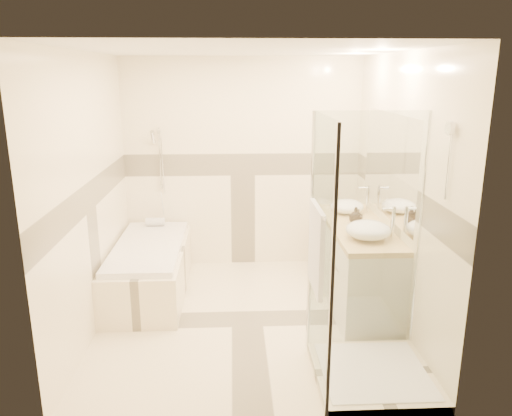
{
  "coord_description": "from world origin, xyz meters",
  "views": [
    {
      "loc": [
        -0.12,
        -4.4,
        2.32
      ],
      "look_at": [
        0.1,
        0.25,
        1.05
      ],
      "focal_mm": 35.0,
      "sensor_mm": 36.0,
      "label": 1
    }
  ],
  "objects_px": {
    "vessel_sink_far": "(368,230)",
    "vanity": "(356,264)",
    "vessel_sink_near": "(347,206)",
    "amenity_bottle_a": "(358,218)",
    "bathtub": "(150,266)",
    "shower_enclosure": "(359,317)",
    "amenity_bottle_b": "(356,215)"
  },
  "relations": [
    {
      "from": "vessel_sink_far",
      "to": "vanity",
      "type": "bearing_deg",
      "value": 87.34
    },
    {
      "from": "vessel_sink_near",
      "to": "amenity_bottle_a",
      "type": "distance_m",
      "value": 0.5
    },
    {
      "from": "vessel_sink_near",
      "to": "amenity_bottle_a",
      "type": "bearing_deg",
      "value": -90.0
    },
    {
      "from": "bathtub",
      "to": "vessel_sink_far",
      "type": "relative_size",
      "value": 4.14
    },
    {
      "from": "vessel_sink_near",
      "to": "vessel_sink_far",
      "type": "xyz_separation_m",
      "value": [
        0.0,
        -0.87,
        0.01
      ]
    },
    {
      "from": "vanity",
      "to": "bathtub",
      "type": "bearing_deg",
      "value": 170.75
    },
    {
      "from": "vanity",
      "to": "vessel_sink_far",
      "type": "relative_size",
      "value": 3.94
    },
    {
      "from": "bathtub",
      "to": "vessel_sink_far",
      "type": "distance_m",
      "value": 2.35
    },
    {
      "from": "bathtub",
      "to": "shower_enclosure",
      "type": "height_order",
      "value": "shower_enclosure"
    },
    {
      "from": "vanity",
      "to": "shower_enclosure",
      "type": "xyz_separation_m",
      "value": [
        -0.29,
        -1.27,
        0.08
      ]
    },
    {
      "from": "bathtub",
      "to": "vessel_sink_near",
      "type": "bearing_deg",
      "value": 2.39
    },
    {
      "from": "shower_enclosure",
      "to": "vessel_sink_near",
      "type": "distance_m",
      "value": 1.78
    },
    {
      "from": "bathtub",
      "to": "vessel_sink_near",
      "type": "height_order",
      "value": "vessel_sink_near"
    },
    {
      "from": "vanity",
      "to": "amenity_bottle_b",
      "type": "relative_size",
      "value": 9.55
    },
    {
      "from": "amenity_bottle_a",
      "to": "amenity_bottle_b",
      "type": "relative_size",
      "value": 1.03
    },
    {
      "from": "shower_enclosure",
      "to": "amenity_bottle_b",
      "type": "xyz_separation_m",
      "value": [
        0.27,
        1.31,
        0.43
      ]
    },
    {
      "from": "amenity_bottle_b",
      "to": "vessel_sink_far",
      "type": "bearing_deg",
      "value": -90.0
    },
    {
      "from": "bathtub",
      "to": "amenity_bottle_b",
      "type": "relative_size",
      "value": 10.02
    },
    {
      "from": "vanity",
      "to": "vessel_sink_near",
      "type": "bearing_deg",
      "value": 92.61
    },
    {
      "from": "bathtub",
      "to": "vessel_sink_far",
      "type": "bearing_deg",
      "value": -20.13
    },
    {
      "from": "vanity",
      "to": "vessel_sink_far",
      "type": "distance_m",
      "value": 0.66
    },
    {
      "from": "bathtub",
      "to": "vanity",
      "type": "bearing_deg",
      "value": -9.25
    },
    {
      "from": "shower_enclosure",
      "to": "vessel_sink_far",
      "type": "bearing_deg",
      "value": 72.01
    },
    {
      "from": "bathtub",
      "to": "amenity_bottle_a",
      "type": "bearing_deg",
      "value": -10.96
    },
    {
      "from": "shower_enclosure",
      "to": "amenity_bottle_b",
      "type": "relative_size",
      "value": 12.03
    },
    {
      "from": "vanity",
      "to": "vessel_sink_far",
      "type": "xyz_separation_m",
      "value": [
        -0.02,
        -0.43,
        0.51
      ]
    },
    {
      "from": "shower_enclosure",
      "to": "vessel_sink_near",
      "type": "relative_size",
      "value": 5.65
    },
    {
      "from": "vessel_sink_near",
      "to": "vessel_sink_far",
      "type": "height_order",
      "value": "vessel_sink_far"
    },
    {
      "from": "amenity_bottle_a",
      "to": "vanity",
      "type": "bearing_deg",
      "value": 72.27
    },
    {
      "from": "bathtub",
      "to": "vanity",
      "type": "distance_m",
      "value": 2.18
    },
    {
      "from": "vessel_sink_near",
      "to": "bathtub",
      "type": "bearing_deg",
      "value": -177.61
    },
    {
      "from": "bathtub",
      "to": "amenity_bottle_b",
      "type": "distance_m",
      "value": 2.24
    }
  ]
}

